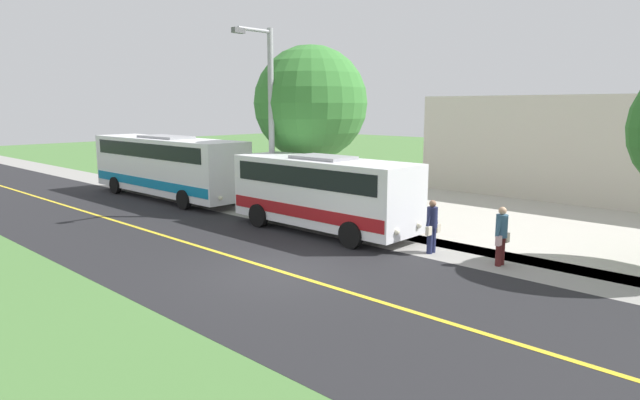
# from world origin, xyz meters

# --- Properties ---
(ground_plane) EXTENTS (120.00, 120.00, 0.00)m
(ground_plane) POSITION_xyz_m (0.00, 0.00, 0.00)
(ground_plane) COLOR #477238
(road_surface) EXTENTS (8.00, 100.00, 0.01)m
(road_surface) POSITION_xyz_m (0.00, 0.00, 0.00)
(road_surface) COLOR black
(road_surface) RESTS_ON ground
(sidewalk) EXTENTS (2.40, 100.00, 0.01)m
(sidewalk) POSITION_xyz_m (-5.20, 0.00, 0.00)
(sidewalk) COLOR gray
(sidewalk) RESTS_ON ground
(parking_lot_surface) EXTENTS (14.00, 36.00, 0.01)m
(parking_lot_surface) POSITION_xyz_m (-12.40, 3.00, 0.00)
(parking_lot_surface) COLOR #B2ADA3
(parking_lot_surface) RESTS_ON ground
(road_centre_line) EXTENTS (0.16, 100.00, 0.00)m
(road_centre_line) POSITION_xyz_m (0.00, 0.00, 0.01)
(road_centre_line) COLOR gold
(road_centre_line) RESTS_ON ground
(shuttle_bus_front) EXTENTS (2.56, 7.61, 2.83)m
(shuttle_bus_front) POSITION_xyz_m (-4.45, -2.44, 1.56)
(shuttle_bus_front) COLOR white
(shuttle_bus_front) RESTS_ON ground
(transit_bus_rear) EXTENTS (2.62, 10.67, 3.16)m
(transit_bus_rear) POSITION_xyz_m (-4.49, -13.22, 1.73)
(transit_bus_rear) COLOR white
(transit_bus_rear) RESTS_ON ground
(pedestrian_with_bags) EXTENTS (0.72, 0.34, 1.75)m
(pedestrian_with_bags) POSITION_xyz_m (-4.83, 4.30, 0.94)
(pedestrian_with_bags) COLOR #4C1919
(pedestrian_with_bags) RESTS_ON ground
(pedestrian_waiting) EXTENTS (0.72, 0.34, 1.71)m
(pedestrian_waiting) POSITION_xyz_m (-4.61, 2.12, 0.92)
(pedestrian_waiting) COLOR #1E2347
(pedestrian_waiting) RESTS_ON ground
(street_light_pole) EXTENTS (1.97, 0.24, 7.69)m
(street_light_pole) POSITION_xyz_m (-4.87, -5.85, 4.25)
(street_light_pole) COLOR #9E9EA3
(street_light_pole) RESTS_ON ground
(tree_curbside) EXTENTS (5.03, 5.03, 7.26)m
(tree_curbside) POSITION_xyz_m (-7.40, -5.92, 4.73)
(tree_curbside) COLOR brown
(tree_curbside) RESTS_ON ground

